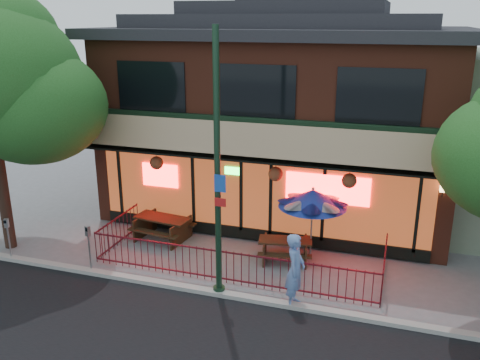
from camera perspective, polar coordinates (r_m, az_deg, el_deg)
The scene contains 11 objects.
ground at distance 14.46m, azimuth -1.80°, elevation -11.82°, with size 80.00×80.00×0.00m, color gray.
curb at distance 14.02m, azimuth -2.50°, elevation -12.57°, with size 80.00×0.25×0.12m, color #999993.
restaurant_building at distance 19.64m, azimuth 5.12°, elevation 8.88°, with size 12.96×9.49×8.05m.
patio_fence at distance 14.58m, azimuth -1.16°, elevation -8.74°, with size 8.44×2.62×1.00m.
street_light at distance 12.83m, azimuth -2.53°, elevation -0.36°, with size 0.43×0.32×7.00m.
picnic_table_left at distance 17.26m, azimuth -8.68°, elevation -5.00°, with size 2.01×1.64×0.79m.
picnic_table_right at distance 15.72m, azimuth 5.09°, elevation -7.46°, with size 1.83×1.53×0.69m.
patio_umbrella at distance 15.30m, azimuth 8.17°, elevation -2.03°, with size 2.05×2.05×2.35m.
pedestrian at distance 13.20m, azimuth 6.22°, elevation -10.06°, with size 0.73×0.48×1.99m, color #6285C4.
parking_meter_near at distance 15.39m, azimuth -16.63°, elevation -6.61°, with size 0.15×0.14×1.45m.
parking_meter_far at distance 17.03m, azimuth -24.62°, elevation -5.36°, with size 0.15×0.14×1.36m.
Camera 1 is at (4.27, -11.83, 7.14)m, focal length 38.00 mm.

